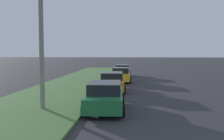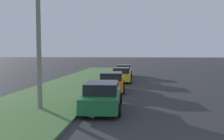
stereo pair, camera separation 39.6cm
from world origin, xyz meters
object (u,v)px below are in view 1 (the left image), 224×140
object	(u,v)px
parked_car_yellow	(121,75)
streetlight	(47,24)
parked_car_green	(105,96)
parked_car_silver	(122,71)
parked_car_orange	(112,82)

from	to	relation	value
parked_car_yellow	streetlight	distance (m)	13.35
parked_car_green	parked_car_yellow	xyz separation A→B (m)	(12.02, -0.26, 0.00)
streetlight	parked_car_yellow	bearing A→B (deg)	-14.02
parked_car_silver	streetlight	distance (m)	18.69
parked_car_green	parked_car_orange	bearing A→B (deg)	-1.04
streetlight	parked_car_silver	bearing A→B (deg)	-9.66
parked_car_green	parked_car_silver	bearing A→B (deg)	-3.12
parked_car_orange	parked_car_silver	xyz separation A→B (m)	(11.46, -0.37, 0.00)
parked_car_orange	streetlight	xyz separation A→B (m)	(-6.61, 2.71, 3.67)
parked_car_orange	parked_car_yellow	bearing A→B (deg)	-7.37
parked_car_silver	streetlight	xyz separation A→B (m)	(-18.07, 3.07, 3.67)
parked_car_silver	streetlight	size ratio (longest dim) A/B	0.58
parked_car_orange	parked_car_yellow	size ratio (longest dim) A/B	1.01
parked_car_yellow	parked_car_silver	bearing A→B (deg)	-1.90
parked_car_silver	streetlight	bearing A→B (deg)	169.47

